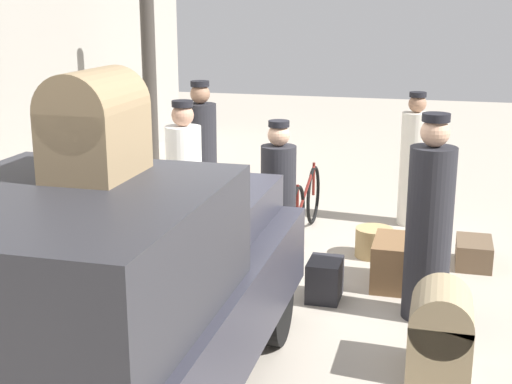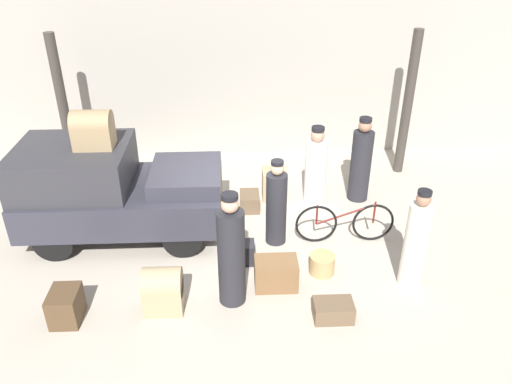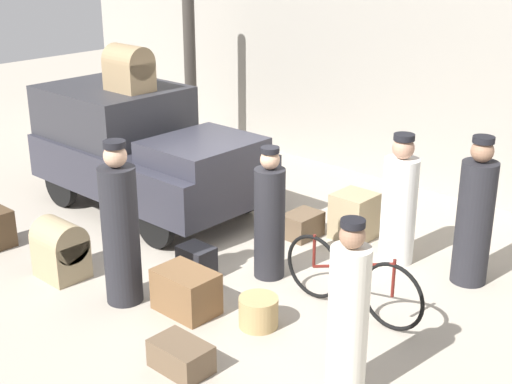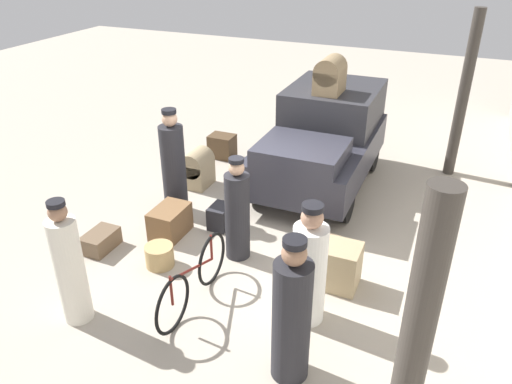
{
  "view_description": "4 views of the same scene",
  "coord_description": "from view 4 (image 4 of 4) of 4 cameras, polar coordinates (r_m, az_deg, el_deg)",
  "views": [
    {
      "loc": [
        -6.47,
        -1.57,
        2.8
      ],
      "look_at": [
        0.2,
        0.2,
        0.95
      ],
      "focal_mm": 50.0,
      "sensor_mm": 36.0,
      "label": 1
    },
    {
      "loc": [
        -0.17,
        -7.49,
        5.24
      ],
      "look_at": [
        0.2,
        0.2,
        0.95
      ],
      "focal_mm": 35.0,
      "sensor_mm": 36.0,
      "label": 2
    },
    {
      "loc": [
        5.68,
        -5.79,
        3.98
      ],
      "look_at": [
        0.2,
        0.2,
        0.95
      ],
      "focal_mm": 50.0,
      "sensor_mm": 36.0,
      "label": 3
    },
    {
      "loc": [
        6.25,
        2.78,
        4.45
      ],
      "look_at": [
        0.2,
        0.2,
        0.95
      ],
      "focal_mm": 35.0,
      "sensor_mm": 36.0,
      "label": 4
    }
  ],
  "objects": [
    {
      "name": "suitcase_small_leather",
      "position": [
        8.2,
        -9.8,
        -3.33
      ],
      "size": [
        0.68,
        0.47,
        0.48
      ],
      "color": "brown",
      "rests_on": "ground"
    },
    {
      "name": "wicker_basket",
      "position": [
        7.55,
        -10.97,
        -7.16
      ],
      "size": [
        0.42,
        0.42,
        0.33
      ],
      "color": "tan",
      "rests_on": "ground"
    },
    {
      "name": "suitcase_black_upright",
      "position": [
        8.32,
        -4.1,
        -2.82
      ],
      "size": [
        0.42,
        0.31,
        0.39
      ],
      "color": "#232328",
      "rests_on": "ground"
    },
    {
      "name": "trunk_large_brown",
      "position": [
        7.05,
        9.62,
        -8.36
      ],
      "size": [
        0.51,
        0.51,
        0.63
      ],
      "color": "#9E8966",
      "rests_on": "ground"
    },
    {
      "name": "conductor_in_dark_uniform",
      "position": [
        5.43,
        4.09,
        -14.03
      ],
      "size": [
        0.42,
        0.42,
        1.79
      ],
      "color": "#232328",
      "rests_on": "ground"
    },
    {
      "name": "trunk_wicker_pale",
      "position": [
        10.89,
        -3.89,
        5.25
      ],
      "size": [
        0.42,
        0.53,
        0.5
      ],
      "color": "#4C3823",
      "rests_on": "ground"
    },
    {
      "name": "trunk_umber_medium",
      "position": [
        8.15,
        -17.34,
        -5.33
      ],
      "size": [
        0.58,
        0.38,
        0.29
      ],
      "color": "brown",
      "rests_on": "ground"
    },
    {
      "name": "porter_standing_middle",
      "position": [
        6.2,
        6.07,
        -8.81
      ],
      "size": [
        0.43,
        0.43,
        1.66
      ],
      "color": "white",
      "rests_on": "ground"
    },
    {
      "name": "suitcase_tan_flat",
      "position": [
        7.64,
        7.37,
        -6.34
      ],
      "size": [
        0.39,
        0.52,
        0.34
      ],
      "color": "brown",
      "rests_on": "ground"
    },
    {
      "name": "porter_with_bicycle",
      "position": [
        8.57,
        -9.4,
        2.86
      ],
      "size": [
        0.41,
        0.41,
        1.88
      ],
      "color": "#232328",
      "rests_on": "ground"
    },
    {
      "name": "bicycle",
      "position": [
        6.64,
        -7.16,
        -9.92
      ],
      "size": [
        1.79,
        0.04,
        0.81
      ],
      "color": "black",
      "rests_on": "ground"
    },
    {
      "name": "trunk_on_truck_roof",
      "position": [
        9.4,
        8.46,
        13.06
      ],
      "size": [
        0.65,
        0.47,
        0.66
      ],
      "color": "#937A56",
      "rests_on": "truck"
    },
    {
      "name": "porter_carrying_trunk",
      "position": [
        6.55,
        -20.55,
        -8.07
      ],
      "size": [
        0.36,
        0.36,
        1.71
      ],
      "color": "silver",
      "rests_on": "ground"
    },
    {
      "name": "truck",
      "position": [
        9.59,
        7.72,
        6.25
      ],
      "size": [
        3.54,
        1.83,
        1.75
      ],
      "color": "black",
      "rests_on": "ground"
    },
    {
      "name": "trunk_barrel_dark",
      "position": [
        9.65,
        -6.73,
        2.74
      ],
      "size": [
        0.58,
        0.48,
        0.72
      ],
      "color": "#9E8966",
      "rests_on": "ground"
    },
    {
      "name": "canopy_pillar_left",
      "position": [
        10.42,
        22.59,
        10.06
      ],
      "size": [
        0.21,
        0.21,
        3.22
      ],
      "color": "#38332D",
      "rests_on": "ground"
    },
    {
      "name": "ground_plane",
      "position": [
        8.16,
        -0.74,
        -5.03
      ],
      "size": [
        30.0,
        30.0,
        0.0
      ],
      "primitive_type": "plane",
      "color": "#A89E8E"
    },
    {
      "name": "porter_lifting_near_truck",
      "position": [
        7.33,
        -2.15,
        -2.42
      ],
      "size": [
        0.37,
        0.37,
        1.62
      ],
      "color": "#232328",
      "rests_on": "ground"
    }
  ]
}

